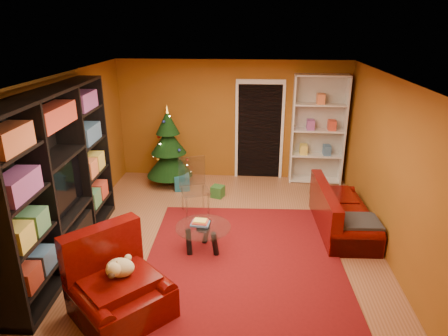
# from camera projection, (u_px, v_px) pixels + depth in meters

# --- Properties ---
(floor) EXTENTS (5.00, 5.50, 0.05)m
(floor) POSITION_uv_depth(u_px,v_px,m) (222.00, 237.00, 6.63)
(floor) COLOR brown
(floor) RESTS_ON ground
(ceiling) EXTENTS (5.00, 5.50, 0.05)m
(ceiling) POSITION_uv_depth(u_px,v_px,m) (222.00, 75.00, 5.72)
(ceiling) COLOR silver
(ceiling) RESTS_ON wall_back
(wall_back) EXTENTS (5.00, 0.05, 2.60)m
(wall_back) POSITION_uv_depth(u_px,v_px,m) (232.00, 120.00, 8.77)
(wall_back) COLOR brown
(wall_back) RESTS_ON ground
(wall_left) EXTENTS (0.05, 5.50, 2.60)m
(wall_left) POSITION_uv_depth(u_px,v_px,m) (64.00, 158.00, 6.36)
(wall_left) COLOR brown
(wall_left) RESTS_ON ground
(wall_right) EXTENTS (0.05, 5.50, 2.60)m
(wall_right) POSITION_uv_depth(u_px,v_px,m) (389.00, 166.00, 5.99)
(wall_right) COLOR brown
(wall_right) RESTS_ON ground
(doorway) EXTENTS (1.06, 0.60, 2.16)m
(doorway) POSITION_uv_depth(u_px,v_px,m) (259.00, 132.00, 8.77)
(doorway) COLOR black
(doorway) RESTS_ON floor
(rug) EXTENTS (3.00, 3.46, 0.02)m
(rug) POSITION_uv_depth(u_px,v_px,m) (244.00, 258.00, 5.97)
(rug) COLOR maroon
(rug) RESTS_ON floor
(media_unit) EXTENTS (0.65, 3.27, 2.49)m
(media_unit) POSITION_uv_depth(u_px,v_px,m) (57.00, 180.00, 5.62)
(media_unit) COLOR black
(media_unit) RESTS_ON floor
(christmas_tree) EXTENTS (1.26, 1.26, 1.75)m
(christmas_tree) POSITION_uv_depth(u_px,v_px,m) (169.00, 147.00, 8.44)
(christmas_tree) COLOR black
(christmas_tree) RESTS_ON floor
(gift_box_teal) EXTENTS (0.37, 0.37, 0.31)m
(gift_box_teal) POSITION_uv_depth(u_px,v_px,m) (182.00, 182.00, 8.41)
(gift_box_teal) COLOR #175872
(gift_box_teal) RESTS_ON floor
(gift_box_green) EXTENTS (0.30, 0.30, 0.23)m
(gift_box_green) POSITION_uv_depth(u_px,v_px,m) (218.00, 191.00, 8.05)
(gift_box_green) COLOR #235B25
(gift_box_green) RESTS_ON floor
(white_bookshelf) EXTENTS (1.12, 0.43, 2.39)m
(white_bookshelf) POSITION_uv_depth(u_px,v_px,m) (318.00, 130.00, 8.49)
(white_bookshelf) COLOR white
(white_bookshelf) RESTS_ON floor
(armchair) EXTENTS (1.54, 1.54, 0.85)m
(armchair) POSITION_uv_depth(u_px,v_px,m) (120.00, 286.00, 4.68)
(armchair) COLOR #470604
(armchair) RESTS_ON rug
(dog) EXTENTS (0.49, 0.50, 0.28)m
(dog) POSITION_uv_depth(u_px,v_px,m) (120.00, 268.00, 4.68)
(dog) COLOR beige
(dog) RESTS_ON armchair
(sofa) EXTENTS (0.88, 1.83, 0.78)m
(sofa) POSITION_uv_depth(u_px,v_px,m) (344.00, 209.00, 6.70)
(sofa) COLOR #470604
(sofa) RESTS_ON rug
(coffee_table) EXTENTS (0.91, 0.91, 0.53)m
(coffee_table) POSITION_uv_depth(u_px,v_px,m) (203.00, 238.00, 6.10)
(coffee_table) COLOR gray
(coffee_table) RESTS_ON rug
(acrylic_chair) EXTENTS (0.64, 0.67, 0.95)m
(acrylic_chair) POSITION_uv_depth(u_px,v_px,m) (195.00, 191.00, 7.20)
(acrylic_chair) COLOR #66605B
(acrylic_chair) RESTS_ON rug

